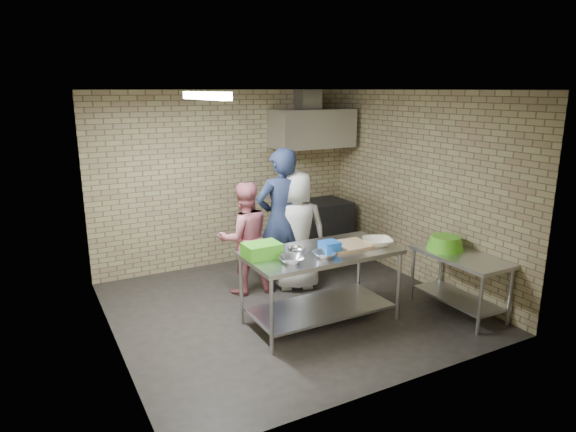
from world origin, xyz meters
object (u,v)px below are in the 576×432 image
at_px(bottle_red, 309,132).
at_px(woman_white, 297,231).
at_px(prep_table, 321,287).
at_px(stove, 313,229).
at_px(green_basin, 445,243).
at_px(man_navy, 281,221).
at_px(bottle_green, 329,132).
at_px(blue_tub, 330,247).
at_px(woman_pink, 245,238).
at_px(side_counter, 459,283).
at_px(green_crate, 262,250).

xyz_separation_m(bottle_red, woman_white, (-0.98, -1.35, -1.20)).
bearing_deg(prep_table, stove, 61.01).
relative_size(green_basin, man_navy, 0.23).
bearing_deg(prep_table, bottle_red, 62.54).
height_order(bottle_green, woman_white, bottle_green).
height_order(blue_tub, bottle_green, bottle_green).
bearing_deg(green_basin, woman_pink, 142.03).
relative_size(blue_tub, bottle_green, 1.33).
relative_size(prep_table, woman_white, 1.08).
bearing_deg(side_counter, green_crate, 163.66).
relative_size(prep_table, blue_tub, 9.00).
distance_m(green_crate, woman_white, 1.37).
height_order(stove, blue_tub, blue_tub).
bearing_deg(woman_white, woman_pink, 3.93).
height_order(prep_table, man_navy, man_navy).
distance_m(stove, green_crate, 2.86).
relative_size(prep_table, bottle_red, 9.95).
bearing_deg(woman_white, green_crate, 64.83).
xyz_separation_m(prep_table, bottle_red, (1.26, 2.42, 1.58)).
distance_m(bottle_red, woman_pink, 2.39).
bearing_deg(man_navy, stove, -134.17).
distance_m(prep_table, blue_tub, 0.52).
relative_size(blue_tub, man_navy, 0.10).
height_order(side_counter, man_navy, man_navy).
distance_m(green_crate, blue_tub, 0.78).
relative_size(prep_table, green_basin, 3.89).
height_order(blue_tub, green_basin, blue_tub).
bearing_deg(blue_tub, stove, 63.08).
bearing_deg(prep_table, blue_tub, -63.43).
distance_m(stove, bottle_red, 1.60).
distance_m(prep_table, green_crate, 0.88).
distance_m(blue_tub, green_basin, 1.61).
height_order(stove, man_navy, man_navy).
height_order(prep_table, stove, stove).
distance_m(side_counter, green_basin, 0.52).
distance_m(side_counter, stove, 2.79).
distance_m(stove, woman_pink, 1.88).
bearing_deg(side_counter, stove, 99.29).
bearing_deg(prep_table, woman_white, 75.50).
xyz_separation_m(bottle_green, man_navy, (-1.59, -1.30, -1.03)).
bearing_deg(side_counter, woman_pink, 138.21).
relative_size(green_crate, blue_tub, 2.00).
relative_size(bottle_red, man_navy, 0.09).
xyz_separation_m(blue_tub, woman_white, (0.23, 1.17, -0.13)).
distance_m(green_basin, man_navy, 2.14).
xyz_separation_m(prep_table, man_navy, (0.06, 1.12, 0.54)).
height_order(side_counter, blue_tub, blue_tub).
bearing_deg(man_navy, woman_pink, -15.83).
distance_m(prep_table, woman_white, 1.17).
distance_m(bottle_green, man_navy, 2.30).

